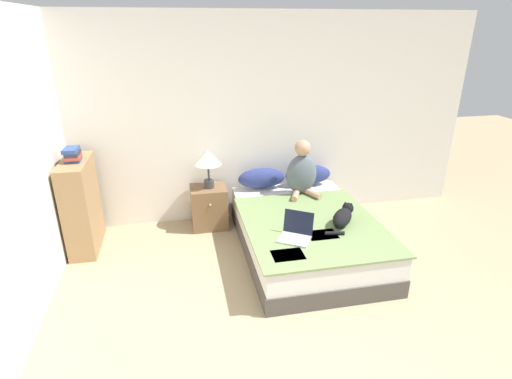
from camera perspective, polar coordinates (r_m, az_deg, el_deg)
wall_back at (r=5.06m, az=0.43°, el=9.86°), size 5.58×0.05×2.55m
wall_side at (r=3.67m, az=-31.48°, el=1.59°), size 0.05×4.09×2.55m
bed at (r=4.51m, az=7.07°, el=-6.29°), size 1.41×2.04×0.45m
pillow_near at (r=5.06m, az=0.81°, el=1.64°), size 0.61×0.22×0.26m
pillow_far at (r=5.22m, az=7.44°, el=2.11°), size 0.61×0.22×0.26m
person_sitting at (r=4.88m, az=6.55°, el=2.57°), size 0.38×0.37×0.67m
cat_tabby at (r=4.25m, az=12.33°, el=-3.78°), size 0.44×0.43×0.19m
laptop_open at (r=3.93m, az=5.70°, el=-6.23°), size 0.40×0.40×0.24m
nightstand at (r=5.04m, az=-6.72°, el=-2.50°), size 0.44×0.40×0.53m
table_lamp at (r=4.81m, az=-6.89°, el=4.25°), size 0.32×0.32×0.47m
bookshelf at (r=4.85m, az=-23.65°, el=-2.08°), size 0.28×0.73×1.04m
book_stack_top at (r=4.65m, az=-24.75°, el=4.55°), size 0.17×0.25×0.14m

